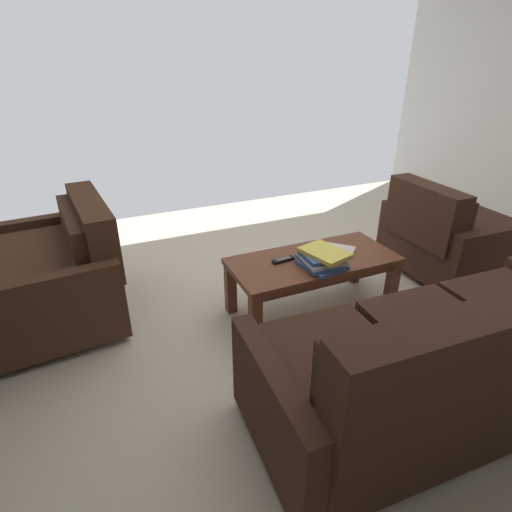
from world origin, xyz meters
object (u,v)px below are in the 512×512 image
(armchair_side, at_px, (448,236))
(loose_magazine, at_px, (335,250))
(book_stack, at_px, (322,259))
(coffee_table, at_px, (313,267))
(tv_remote, at_px, (283,260))
(sofa_main, at_px, (451,363))
(loveseat_near, at_px, (51,272))

(armchair_side, height_order, loose_magazine, armchair_side)
(book_stack, bearing_deg, coffee_table, -96.56)
(coffee_table, bearing_deg, tv_remote, -12.33)
(book_stack, bearing_deg, sofa_main, 95.44)
(sofa_main, relative_size, coffee_table, 1.65)
(sofa_main, xyz_separation_m, book_stack, (0.10, -1.00, 0.12))
(loose_magazine, bearing_deg, loveseat_near, 119.01)
(sofa_main, height_order, tv_remote, sofa_main)
(coffee_table, relative_size, book_stack, 3.37)
(tv_remote, bearing_deg, armchair_side, 179.73)
(tv_remote, xyz_separation_m, loose_magazine, (-0.42, -0.01, -0.01))
(coffee_table, bearing_deg, sofa_main, 94.07)
(sofa_main, relative_size, loveseat_near, 1.61)
(sofa_main, distance_m, book_stack, 1.01)
(loveseat_near, xyz_separation_m, loose_magazine, (-1.88, 0.61, 0.08))
(coffee_table, bearing_deg, loose_magazine, -165.93)
(coffee_table, bearing_deg, armchair_side, -178.30)
(armchair_side, bearing_deg, book_stack, 7.24)
(loveseat_near, distance_m, armchair_side, 3.04)
(coffee_table, xyz_separation_m, armchair_side, (-1.31, -0.04, -0.01))
(sofa_main, bearing_deg, loose_magazine, -96.23)
(loose_magazine, bearing_deg, coffee_table, 151.17)
(armchair_side, relative_size, tv_remote, 5.60)
(sofa_main, xyz_separation_m, loveseat_near, (1.75, -1.79, -0.02))
(loose_magazine, bearing_deg, sofa_main, -139.12)
(loveseat_near, relative_size, tv_remote, 7.31)
(armchair_side, bearing_deg, coffee_table, 1.70)
(loveseat_near, bearing_deg, coffee_table, 158.24)
(coffee_table, xyz_separation_m, tv_remote, (0.21, -0.05, 0.08))
(coffee_table, height_order, armchair_side, armchair_side)
(coffee_table, relative_size, armchair_side, 1.27)
(sofa_main, height_order, loveseat_near, sofa_main)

